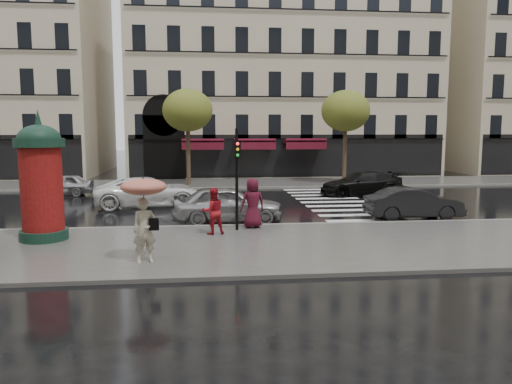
{
  "coord_description": "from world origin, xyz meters",
  "views": [
    {
      "loc": [
        -1.02,
        -16.54,
        3.9
      ],
      "look_at": [
        0.91,
        1.5,
        1.62
      ],
      "focal_mm": 35.0,
      "sensor_mm": 36.0,
      "label": 1
    }
  ],
  "objects": [
    {
      "name": "woman_red",
      "position": [
        -0.68,
        1.35,
        0.96
      ],
      "size": [
        0.94,
        0.81,
        1.69
      ],
      "primitive_type": "imported",
      "rotation": [
        0.0,
        0.0,
        3.37
      ],
      "color": "maroon",
      "rests_on": "near_sidewalk"
    },
    {
      "name": "traffic_light",
      "position": [
        0.24,
        1.95,
        2.43
      ],
      "size": [
        0.25,
        0.36,
        3.82
      ],
      "color": "black",
      "rests_on": "near_sidewalk"
    },
    {
      "name": "far_kerb",
      "position": [
        0.0,
        16.0,
        0.07
      ],
      "size": [
        90.0,
        0.25,
        0.14
      ],
      "primitive_type": "cube",
      "color": "slate",
      "rests_on": "ground"
    },
    {
      "name": "car_white",
      "position": [
        -3.72,
        8.91,
        0.76
      ],
      "size": [
        5.71,
        3.17,
        1.51
      ],
      "primitive_type": "imported",
      "rotation": [
        0.0,
        0.0,
        1.7
      ],
      "color": "white",
      "rests_on": "ground"
    },
    {
      "name": "car_silver",
      "position": [
        -0.0,
        4.2,
        0.79
      ],
      "size": [
        4.65,
        1.92,
        1.57
      ],
      "primitive_type": "imported",
      "rotation": [
        0.0,
        0.0,
        1.56
      ],
      "color": "#98989C",
      "rests_on": "ground"
    },
    {
      "name": "bldg_far_corner",
      "position": [
        6.0,
        30.0,
        11.31
      ],
      "size": [
        26.0,
        14.0,
        22.9
      ],
      "color": "#B7A88C",
      "rests_on": "ground"
    },
    {
      "name": "zebra_crossing",
      "position": [
        6.0,
        9.6,
        0.01
      ],
      "size": [
        3.6,
        11.75,
        0.01
      ],
      "primitive_type": "cube",
      "color": "silver",
      "rests_on": "ground"
    },
    {
      "name": "car_black",
      "position": [
        8.34,
        12.11,
        0.71
      ],
      "size": [
        5.11,
        2.54,
        1.43
      ],
      "primitive_type": "imported",
      "rotation": [
        0.0,
        0.0,
        -1.46
      ],
      "color": "black",
      "rests_on": "ground"
    },
    {
      "name": "man_burgundy",
      "position": [
        0.87,
        2.4,
        1.08
      ],
      "size": [
        1.04,
        0.78,
        1.92
      ],
      "primitive_type": "imported",
      "rotation": [
        0.0,
        0.0,
        3.33
      ],
      "color": "#480E1E",
      "rests_on": "near_sidewalk"
    },
    {
      "name": "car_darkgrey",
      "position": [
        8.14,
        4.2,
        0.69
      ],
      "size": [
        4.2,
        1.51,
        1.38
      ],
      "primitive_type": "imported",
      "rotation": [
        0.0,
        0.0,
        1.58
      ],
      "color": "black",
      "rests_on": "ground"
    },
    {
      "name": "car_far_silver",
      "position": [
        -9.41,
        13.81,
        0.65
      ],
      "size": [
        3.87,
        1.62,
        1.31
      ],
      "primitive_type": "imported",
      "rotation": [
        0.0,
        0.0,
        -1.55
      ],
      "color": "#9D9CA1",
      "rests_on": "ground"
    },
    {
      "name": "ground",
      "position": [
        0.0,
        0.0,
        0.0
      ],
      "size": [
        160.0,
        160.0,
        0.0
      ],
      "primitive_type": "plane",
      "color": "black",
      "rests_on": "ground"
    },
    {
      "name": "morris_column",
      "position": [
        -6.51,
        1.06,
        2.25
      ],
      "size": [
        1.66,
        1.66,
        4.46
      ],
      "color": "#123023",
      "rests_on": "near_sidewalk"
    },
    {
      "name": "near_kerb",
      "position": [
        0.0,
        3.0,
        0.07
      ],
      "size": [
        90.0,
        0.25,
        0.14
      ],
      "primitive_type": "cube",
      "color": "slate",
      "rests_on": "ground"
    },
    {
      "name": "tree_far_left",
      "position": [
        -2.0,
        18.0,
        5.17
      ],
      "size": [
        3.4,
        3.4,
        6.64
      ],
      "color": "#38281C",
      "rests_on": "ground"
    },
    {
      "name": "tree_far_right",
      "position": [
        9.0,
        18.0,
        5.17
      ],
      "size": [
        3.4,
        3.4,
        6.64
      ],
      "color": "#38281C",
      "rests_on": "ground"
    },
    {
      "name": "near_sidewalk",
      "position": [
        0.0,
        -0.5,
        0.06
      ],
      "size": [
        90.0,
        7.0,
        0.12
      ],
      "primitive_type": "cube",
      "color": "#474744",
      "rests_on": "ground"
    },
    {
      "name": "woman_umbrella",
      "position": [
        -2.69,
        -2.36,
        1.76
      ],
      "size": [
        1.29,
        1.29,
        2.49
      ],
      "color": "#BBB29A",
      "rests_on": "near_sidewalk"
    },
    {
      "name": "far_sidewalk",
      "position": [
        0.0,
        19.0,
        0.06
      ],
      "size": [
        90.0,
        6.0,
        0.12
      ],
      "primitive_type": "cube",
      "color": "#474744",
      "rests_on": "ground"
    }
  ]
}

